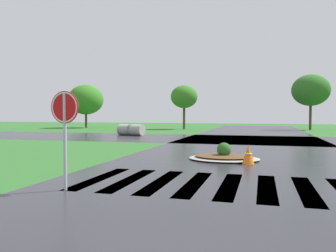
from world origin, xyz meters
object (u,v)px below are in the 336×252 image
(traffic_cone, at_px, (248,155))
(median_island, at_px, (224,156))
(stop_sign, at_px, (65,117))
(drainage_pipe_stack, at_px, (131,130))

(traffic_cone, bearing_deg, median_island, 136.10)
(stop_sign, xyz_separation_m, median_island, (3.02, 6.34, -1.60))
(median_island, height_order, drainage_pipe_stack, drainage_pipe_stack)
(drainage_pipe_stack, xyz_separation_m, traffic_cone, (10.08, -13.73, -0.12))
(stop_sign, distance_m, median_island, 7.20)
(stop_sign, relative_size, traffic_cone, 3.38)
(stop_sign, distance_m, traffic_cone, 6.86)
(stop_sign, relative_size, drainage_pipe_stack, 0.95)
(median_island, bearing_deg, stop_sign, -115.47)
(drainage_pipe_stack, bearing_deg, median_island, -54.54)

